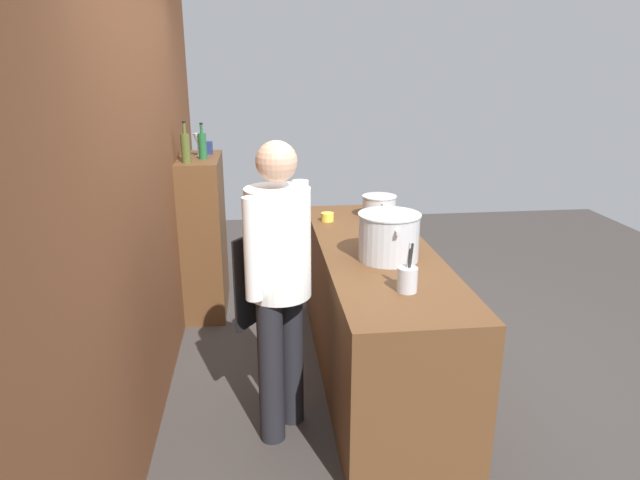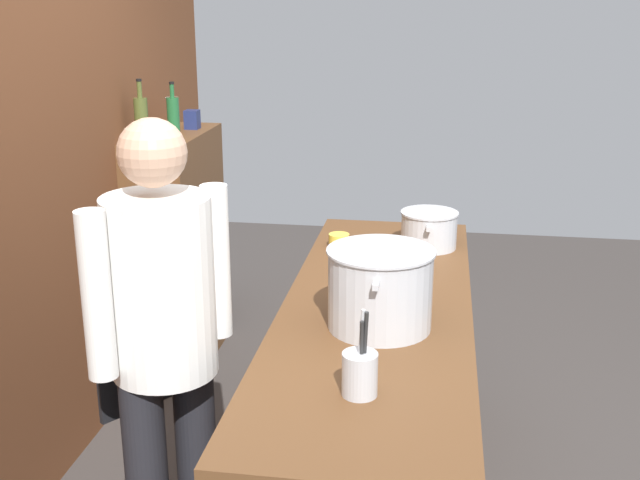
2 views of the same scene
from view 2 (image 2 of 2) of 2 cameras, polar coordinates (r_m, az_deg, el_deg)
name	(u,v)px [view 2 (image 2 of 2)]	position (r m, az deg, el deg)	size (l,w,h in m)	color
brick_back_panel	(8,135)	(3.19, -21.72, 7.11)	(4.40, 0.10, 3.00)	brown
prep_counter	(374,412)	(3.13, 3.95, -12.36)	(2.25, 0.70, 0.90)	brown
bar_cabinet	(179,251)	(4.39, -10.19, -0.79)	(0.76, 0.32, 1.30)	brown
chef	(163,335)	(2.58, -11.32, -6.75)	(0.46, 0.42, 1.66)	black
stockpot_large	(380,289)	(2.70, 4.38, -3.55)	(0.43, 0.37, 0.28)	#B7BABF
stockpot_small	(429,229)	(3.59, 7.91, 0.76)	(0.32, 0.26, 0.17)	#B7BABF
utensil_crock	(360,372)	(2.28, 2.92, -9.56)	(0.10, 0.10, 0.26)	#B7BABF
butter_jar	(339,241)	(3.57, 1.39, -0.04)	(0.09, 0.09, 0.06)	yellow
wine_bottle_olive	(141,118)	(4.02, -12.83, 8.62)	(0.07, 0.07, 0.31)	#475123
wine_bottle_green	(173,116)	(4.13, -10.60, 8.85)	(0.06, 0.06, 0.28)	#1E592D
wine_glass_tall	(172,107)	(4.26, -10.67, 9.43)	(0.07, 0.07, 0.18)	silver
spice_tin_navy	(192,120)	(4.36, -9.26, 8.62)	(0.07, 0.07, 0.10)	navy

